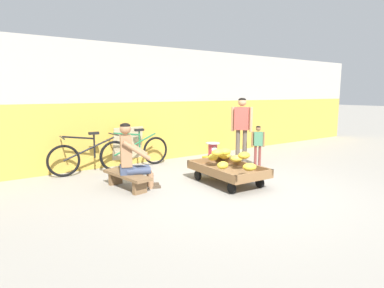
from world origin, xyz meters
TOP-DOWN VIEW (x-y plane):
  - ground_plane at (0.00, 0.00)m, footprint 80.00×80.00m
  - back_wall at (0.00, 3.27)m, footprint 16.00×0.30m
  - banana_cart at (0.13, 0.56)m, footprint 0.92×1.48m
  - banana_pile at (0.22, 0.66)m, footprint 0.90×1.39m
  - low_bench at (-1.49, 1.33)m, footprint 0.45×1.13m
  - vendor_seated at (-1.41, 1.30)m, footprint 0.73×0.61m
  - plastic_crate at (0.59, 1.55)m, footprint 0.36×0.28m
  - weighing_scale at (0.59, 1.55)m, footprint 0.30×0.30m
  - bicycle_near_left at (-1.65, 2.76)m, footprint 1.66×0.48m
  - bicycle_far_left at (-0.63, 2.77)m, footprint 1.66×0.48m
  - sign_board at (-0.68, 3.06)m, footprint 0.70×0.22m
  - customer_adult at (1.54, 1.67)m, footprint 0.35×0.41m
  - customer_child at (1.62, 1.23)m, footprint 0.24×0.21m

SIDE VIEW (x-z plane):
  - ground_plane at x=0.00m, z-range 0.00..0.00m
  - plastic_crate at x=0.59m, z-range 0.00..0.30m
  - low_bench at x=-1.49m, z-range 0.06..0.33m
  - banana_cart at x=0.13m, z-range 0.06..0.42m
  - bicycle_near_left at x=-1.65m, z-range -0.08..0.78m
  - bicycle_far_left at x=-0.63m, z-range -0.08..0.78m
  - sign_board at x=-0.68m, z-range 0.00..0.88m
  - weighing_scale at x=0.59m, z-range 0.31..0.60m
  - banana_pile at x=0.22m, z-range 0.34..0.59m
  - vendor_seated at x=-1.41m, z-range 0.00..1.14m
  - customer_child at x=1.62m, z-range 0.11..1.03m
  - customer_adult at x=1.54m, z-range 0.19..1.72m
  - back_wall at x=0.00m, z-range 0.00..2.72m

